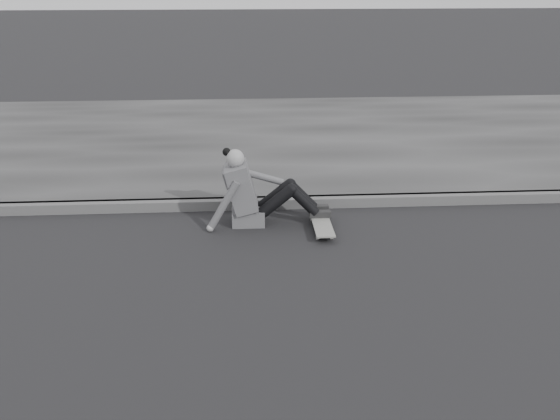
# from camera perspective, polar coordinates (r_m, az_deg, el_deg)

# --- Properties ---
(ground) EXTENTS (80.00, 80.00, 0.00)m
(ground) POSITION_cam_1_polar(r_m,az_deg,el_deg) (5.22, 6.23, -9.88)
(ground) COLOR black
(ground) RESTS_ON ground
(curb) EXTENTS (24.00, 0.16, 0.12)m
(curb) POSITION_cam_1_polar(r_m,az_deg,el_deg) (7.50, 2.99, 0.75)
(curb) COLOR #4F4F4F
(curb) RESTS_ON ground
(sidewalk) EXTENTS (24.00, 6.00, 0.12)m
(sidewalk) POSITION_cam_1_polar(r_m,az_deg,el_deg) (10.37, 1.09, 6.62)
(sidewalk) COLOR #313131
(sidewalk) RESTS_ON ground
(skateboard) EXTENTS (0.20, 0.78, 0.09)m
(skateboard) POSITION_cam_1_polar(r_m,az_deg,el_deg) (6.84, 3.83, -1.27)
(skateboard) COLOR #969792
(skateboard) RESTS_ON ground
(seated_woman) EXTENTS (1.38, 0.46, 0.88)m
(seated_woman) POSITION_cam_1_polar(r_m,az_deg,el_deg) (6.91, -2.42, 1.58)
(seated_woman) COLOR #535356
(seated_woman) RESTS_ON ground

